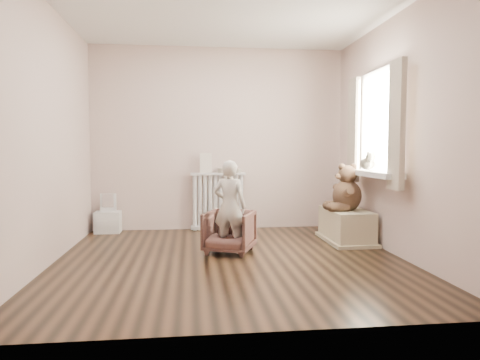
{
  "coord_description": "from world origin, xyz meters",
  "views": [
    {
      "loc": [
        -0.41,
        -4.37,
        1.14
      ],
      "look_at": [
        0.15,
        0.45,
        0.8
      ],
      "focal_mm": 32.0,
      "sensor_mm": 36.0,
      "label": 1
    }
  ],
  "objects": [
    {
      "name": "armchair",
      "position": [
        0.01,
        0.31,
        0.23
      ],
      "size": [
        0.66,
        0.67,
        0.47
      ],
      "primitive_type": "imported",
      "rotation": [
        0.0,
        0.0,
        -0.39
      ],
      "color": "#52332B",
      "rests_on": "floor"
    },
    {
      "name": "window",
      "position": [
        1.76,
        0.3,
        1.45
      ],
      "size": [
        0.03,
        0.9,
        1.1
      ],
      "primitive_type": "cube",
      "color": "white",
      "rests_on": "right_wall"
    },
    {
      "name": "plush_cat",
      "position": [
        1.66,
        0.46,
        1.0
      ],
      "size": [
        0.17,
        0.27,
        0.22
      ],
      "primitive_type": null,
      "rotation": [
        0.0,
        0.0,
        0.04
      ],
      "color": "#666154",
      "rests_on": "window_sill"
    },
    {
      "name": "tin_a",
      "position": [
        0.03,
        1.68,
        0.85
      ],
      "size": [
        0.11,
        0.11,
        0.07
      ],
      "primitive_type": "cylinder",
      "color": "#A59E8C",
      "rests_on": "radiator"
    },
    {
      "name": "back_wall",
      "position": [
        0.0,
        1.8,
        1.3
      ],
      "size": [
        3.6,
        0.02,
        2.6
      ],
      "primitive_type": "cube",
      "color": "beige",
      "rests_on": "ground"
    },
    {
      "name": "front_wall",
      "position": [
        0.0,
        -1.8,
        1.3
      ],
      "size": [
        3.6,
        0.02,
        2.6
      ],
      "primitive_type": "cube",
      "color": "beige",
      "rests_on": "ground"
    },
    {
      "name": "ceiling",
      "position": [
        0.0,
        0.0,
        2.6
      ],
      "size": [
        3.6,
        3.6,
        0.01
      ],
      "primitive_type": "cube",
      "color": "white",
      "rests_on": "ground"
    },
    {
      "name": "tin_b",
      "position": [
        0.26,
        1.68,
        0.84
      ],
      "size": [
        0.1,
        0.1,
        0.05
      ],
      "primitive_type": "cylinder",
      "color": "#A59E8C",
      "rests_on": "radiator"
    },
    {
      "name": "window_sill",
      "position": [
        1.67,
        0.3,
        0.87
      ],
      "size": [
        0.22,
        1.1,
        0.06
      ],
      "primitive_type": "cube",
      "color": "silver",
      "rests_on": "right_wall"
    },
    {
      "name": "teddy_bear",
      "position": [
        1.5,
        0.66,
        0.67
      ],
      "size": [
        0.47,
        0.36,
        0.57
      ],
      "primitive_type": null,
      "rotation": [
        0.0,
        0.0,
        -0.02
      ],
      "color": "#362518",
      "rests_on": "toy_bench"
    },
    {
      "name": "paper_doll",
      "position": [
        -0.19,
        1.68,
        0.96
      ],
      "size": [
        0.17,
        0.01,
        0.28
      ],
      "primitive_type": "cube",
      "color": "beige",
      "rests_on": "radiator"
    },
    {
      "name": "child",
      "position": [
        0.01,
        0.26,
        0.53
      ],
      "size": [
        0.43,
        0.36,
        1.01
      ],
      "primitive_type": "imported",
      "rotation": [
        0.0,
        0.0,
        2.75
      ],
      "color": "beige",
      "rests_on": "armchair"
    },
    {
      "name": "curtain_right",
      "position": [
        1.65,
        0.87,
        1.39
      ],
      "size": [
        0.06,
        0.26,
        1.3
      ],
      "primitive_type": "cube",
      "color": "#B9AD95",
      "rests_on": "right_wall"
    },
    {
      "name": "right_wall",
      "position": [
        1.8,
        0.0,
        1.3
      ],
      "size": [
        0.02,
        3.6,
        2.6
      ],
      "primitive_type": "cube",
      "color": "beige",
      "rests_on": "ground"
    },
    {
      "name": "toy_vanity",
      "position": [
        -1.55,
        1.65,
        0.28
      ],
      "size": [
        0.34,
        0.24,
        0.54
      ],
      "primitive_type": "cube",
      "color": "silver",
      "rests_on": "floor"
    },
    {
      "name": "toy_bench",
      "position": [
        1.52,
        0.74,
        0.2
      ],
      "size": [
        0.45,
        0.85,
        0.4
      ],
      "primitive_type": "cube",
      "color": "beige",
      "rests_on": "floor"
    },
    {
      "name": "left_wall",
      "position": [
        -1.8,
        0.0,
        1.3
      ],
      "size": [
        0.02,
        3.6,
        2.6
      ],
      "primitive_type": "cube",
      "color": "beige",
      "rests_on": "ground"
    },
    {
      "name": "radiator",
      "position": [
        -0.02,
        1.68,
        0.39
      ],
      "size": [
        0.78,
        0.15,
        0.82
      ],
      "primitive_type": "cube",
      "color": "silver",
      "rests_on": "floor"
    },
    {
      "name": "curtain_left",
      "position": [
        1.65,
        -0.27,
        1.39
      ],
      "size": [
        0.06,
        0.26,
        1.3
      ],
      "primitive_type": "cube",
      "color": "#B9AD95",
      "rests_on": "right_wall"
    },
    {
      "name": "floor",
      "position": [
        0.0,
        0.0,
        0.0
      ],
      "size": [
        3.6,
        3.6,
        0.01
      ],
      "primitive_type": "cube",
      "color": "black",
      "rests_on": "ground"
    }
  ]
}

